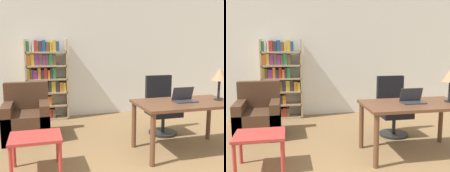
% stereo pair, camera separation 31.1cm
% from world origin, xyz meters
% --- Properties ---
extents(wall_back, '(8.00, 0.06, 2.70)m').
position_xyz_m(wall_back, '(0.00, 4.53, 1.35)').
color(wall_back, white).
rests_on(wall_back, ground_plane).
extents(desk, '(1.46, 0.81, 0.75)m').
position_xyz_m(desk, '(0.65, 2.00, 0.65)').
color(desk, brown).
rests_on(desk, ground_plane).
extents(laptop, '(0.34, 0.21, 0.21)m').
position_xyz_m(laptop, '(0.64, 2.03, 0.80)').
color(laptop, '#2D2D33').
rests_on(laptop, desk).
extents(table_lamp, '(0.26, 0.26, 0.49)m').
position_xyz_m(table_lamp, '(1.21, 1.99, 1.14)').
color(table_lamp, black).
rests_on(table_lamp, desk).
extents(office_chair, '(0.52, 0.52, 1.03)m').
position_xyz_m(office_chair, '(0.70, 2.88, 0.46)').
color(office_chair, black).
rests_on(office_chair, ground_plane).
extents(side_table_blue, '(0.63, 0.50, 0.47)m').
position_xyz_m(side_table_blue, '(-1.48, 1.91, 0.40)').
color(side_table_blue, '#B2332D').
rests_on(side_table_blue, ground_plane).
extents(armchair, '(0.75, 0.77, 0.93)m').
position_xyz_m(armchair, '(-1.63, 3.25, 0.31)').
color(armchair, '#472D1E').
rests_on(armchair, ground_plane).
extents(bookshelf, '(0.86, 0.28, 1.70)m').
position_xyz_m(bookshelf, '(-1.30, 4.34, 0.85)').
color(bookshelf, tan).
rests_on(bookshelf, ground_plane).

